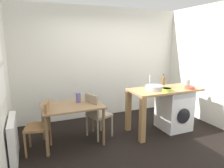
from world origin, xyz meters
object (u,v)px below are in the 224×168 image
chair_opposite (96,113)px  dining_table (72,110)px  chair_person_seat (42,124)px  mixing_bowl (167,90)px  vase (78,98)px  bottle_tall_green (163,82)px  washing_machine (174,110)px  utensil_crock (187,83)px  colander (190,88)px

chair_opposite → dining_table: bearing=-106.2°
chair_person_seat → mixing_bowl: (2.35, -0.30, 0.45)m
chair_person_seat → mixing_bowl: mixing_bowl is taller
chair_opposite → vase: 0.47m
chair_person_seat → bottle_tall_green: bottle_tall_green is taller
washing_machine → utensil_crock: utensil_crock is taller
dining_table → chair_opposite: size_ratio=1.22×
chair_opposite → colander: colander is taller
chair_opposite → washing_machine: chair_opposite is taller
utensil_crock → vase: utensil_crock is taller
bottle_tall_green → vase: size_ratio=1.51×
chair_person_seat → washing_machine: 2.72m
dining_table → vase: (0.15, 0.10, 0.19)m
utensil_crock → vase: size_ratio=1.53×
chair_person_seat → utensil_crock: size_ratio=3.00×
chair_person_seat → vase: size_ratio=4.61×
dining_table → mixing_bowl: bearing=-12.9°
mixing_bowl → vase: 1.73m
dining_table → utensil_crock: 2.57m
chair_opposite → mixing_bowl: mixing_bowl is taller
washing_machine → mixing_bowl: 0.67m
colander → washing_machine: bearing=130.7°
chair_person_seat → colander: 2.96m
washing_machine → bottle_tall_green: bottle_tall_green is taller
chair_person_seat → colander: colander is taller
mixing_bowl → colander: mixing_bowl is taller
washing_machine → bottle_tall_green: (-0.27, 0.07, 0.62)m
mixing_bowl → washing_machine: bearing=27.8°
bottle_tall_green → colander: (0.45, -0.29, -0.10)m
dining_table → colander: bearing=-10.3°
utensil_crock → colander: (-0.18, -0.27, -0.04)m
chair_person_seat → vase: 0.80m
chair_person_seat → vase: vase is taller
chair_opposite → mixing_bowl: bearing=52.4°
dining_table → mixing_bowl: size_ratio=4.90×
chair_person_seat → washing_machine: chair_person_seat is taller
dining_table → washing_machine: 2.19m
bottle_tall_green → mixing_bowl: size_ratio=1.32×
chair_opposite → utensil_crock: size_ratio=3.00×
dining_table → vase: vase is taller
chair_opposite → washing_machine: 1.71m
chair_opposite → utensil_crock: (2.06, -0.19, 0.48)m
chair_opposite → washing_machine: size_ratio=1.05×
dining_table → chair_person_seat: chair_person_seat is taller
bottle_tall_green → mixing_bowl: bottle_tall_green is taller
mixing_bowl → colander: 0.56m
washing_machine → bottle_tall_green: bearing=164.6°
dining_table → washing_machine: size_ratio=1.28×
chair_opposite → mixing_bowl: 1.46m
mixing_bowl → vase: size_ratio=1.15×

